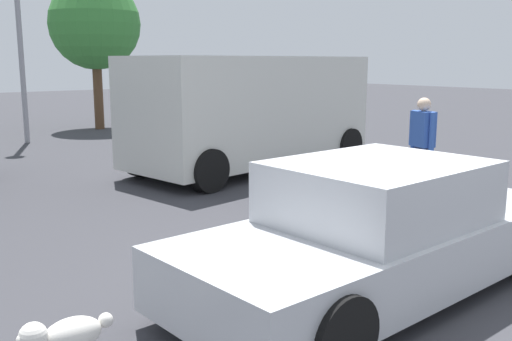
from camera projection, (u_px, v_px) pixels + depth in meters
The scene contains 6 objects.
ground_plane at pixel (390, 299), 5.50m from camera, with size 80.00×80.00×0.00m, color #38383D.
sedan_foreground at pixel (382, 232), 5.62m from camera, with size 4.60×1.99×1.30m.
dog at pixel (65, 336), 4.17m from camera, with size 0.70×0.26×0.44m.
van_white at pixel (251, 109), 11.87m from camera, with size 5.56×2.87×2.31m.
pedestrian at pixel (422, 138), 9.60m from camera, with size 0.35×0.55×1.63m.
tree_back_center at pixel (95, 25), 18.58m from camera, with size 2.90×2.90×4.83m.
Camera 1 is at (-4.21, -3.26, 2.23)m, focal length 40.66 mm.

